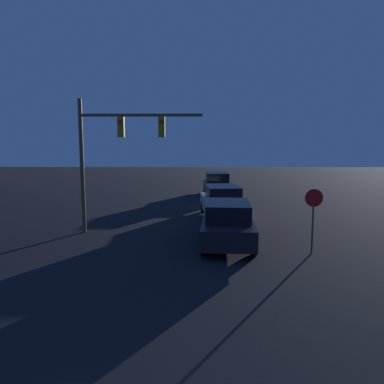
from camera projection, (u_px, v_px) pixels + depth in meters
The scene contains 5 objects.
car_near at pixel (228, 223), 14.85m from camera, with size 2.25×4.94×1.74m.
car_mid at pixel (222, 201), 20.31m from camera, with size 2.34×4.97×1.74m.
car_far at pixel (217, 184), 28.86m from camera, with size 2.09×4.89×1.74m.
traffic_signal_mast at pixel (113, 143), 16.52m from camera, with size 5.46×0.30×5.96m.
stop_sign at pixel (313, 209), 13.50m from camera, with size 0.65×0.07×2.40m.
Camera 1 is at (0.22, -2.10, 4.06)m, focal length 35.00 mm.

